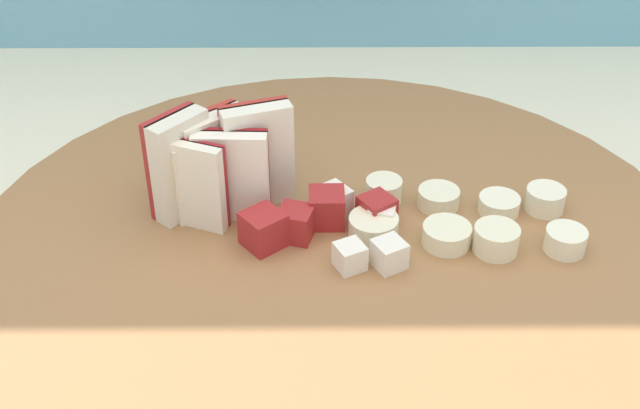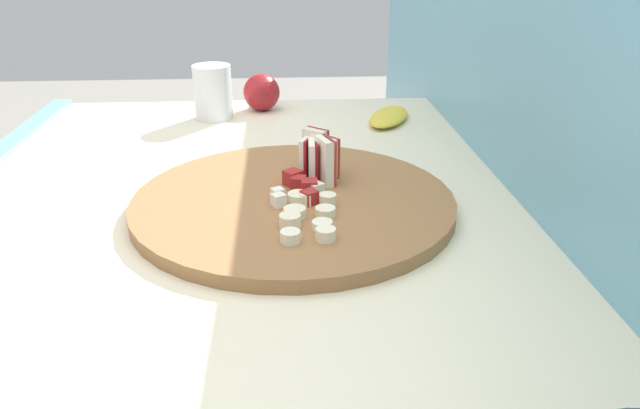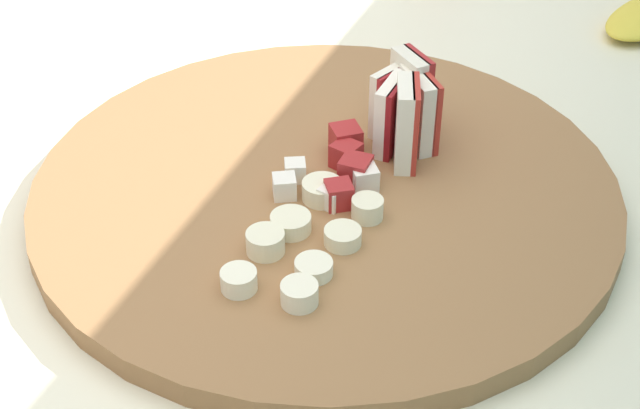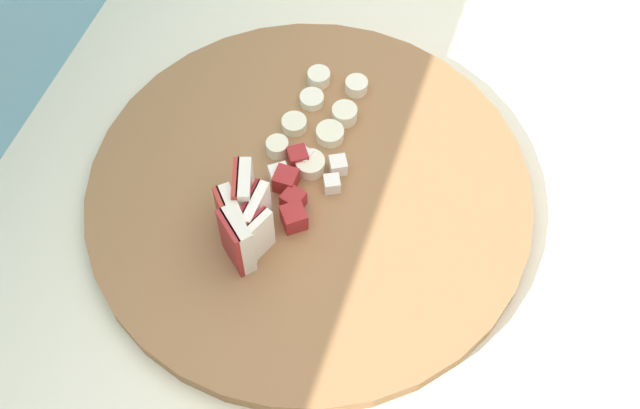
# 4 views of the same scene
# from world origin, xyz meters

# --- Properties ---
(tiled_countertop) EXTENTS (1.32, 0.83, 0.91)m
(tiled_countertop) POSITION_xyz_m (0.00, -0.00, 0.45)
(tiled_countertop) COLOR beige
(tiled_countertop) RESTS_ON ground
(tile_backsplash) EXTENTS (2.40, 0.04, 1.39)m
(tile_backsplash) POSITION_xyz_m (0.00, 0.44, 0.70)
(tile_backsplash) COLOR #6BADC6
(tile_backsplash) RESTS_ON ground
(cutting_board) EXTENTS (0.44, 0.44, 0.02)m
(cutting_board) POSITION_xyz_m (-0.07, 0.10, 0.91)
(cutting_board) COLOR olive
(cutting_board) RESTS_ON tiled_countertop
(apple_wedge_fan) EXTENTS (0.09, 0.06, 0.07)m
(apple_wedge_fan) POSITION_xyz_m (-0.14, 0.14, 0.95)
(apple_wedge_fan) COLOR maroon
(apple_wedge_fan) RESTS_ON cutting_board
(apple_dice_pile) EXTENTS (0.10, 0.07, 0.02)m
(apple_dice_pile) POSITION_xyz_m (-0.07, 0.11, 0.93)
(apple_dice_pile) COLOR white
(apple_dice_pile) RESTS_ON cutting_board
(banana_slice_rows) EXTENTS (0.14, 0.08, 0.02)m
(banana_slice_rows) POSITION_xyz_m (0.01, 0.11, 0.93)
(banana_slice_rows) COLOR beige
(banana_slice_rows) RESTS_ON cutting_board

